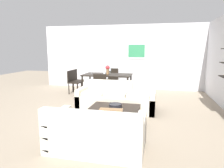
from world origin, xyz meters
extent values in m
plane|color=gray|center=(0.00, 0.00, 0.00)|extent=(18.00, 18.00, 0.00)
cube|color=silver|center=(0.30, 3.53, 1.35)|extent=(8.40, 0.06, 2.70)
cube|color=white|center=(0.24, 3.48, 1.61)|extent=(0.81, 0.02, 0.66)
cube|color=#338C59|center=(0.24, 3.47, 1.61)|extent=(0.69, 0.01, 0.53)
cube|color=beige|center=(0.05, 0.30, 0.21)|extent=(2.13, 0.90, 0.42)
cube|color=beige|center=(0.05, 0.67, 0.60)|extent=(2.13, 0.16, 0.36)
cube|color=beige|center=(-0.95, 0.30, 0.30)|extent=(0.14, 0.90, 0.60)
cube|color=beige|center=(1.05, 0.30, 0.30)|extent=(0.14, 0.90, 0.60)
cube|color=beige|center=(-0.57, 0.26, 0.47)|extent=(0.60, 0.70, 0.10)
cube|color=beige|center=(0.05, 0.26, 0.47)|extent=(0.60, 0.70, 0.10)
cube|color=beige|center=(0.67, 0.26, 0.47)|extent=(0.60, 0.70, 0.10)
cube|color=beige|center=(0.29, 0.49, 0.60)|extent=(0.36, 0.13, 0.36)
cube|color=silver|center=(0.18, -1.98, 0.21)|extent=(1.61, 0.90, 0.42)
cube|color=silver|center=(0.18, -2.35, 0.60)|extent=(1.61, 0.16, 0.36)
cube|color=silver|center=(0.92, -1.98, 0.30)|extent=(0.14, 0.90, 0.60)
cube|color=silver|center=(-0.56, -1.98, 0.30)|extent=(0.14, 0.90, 0.60)
cube|color=silver|center=(0.51, -1.94, 0.47)|extent=(0.65, 0.70, 0.10)
cube|color=silver|center=(-0.15, -1.94, 0.47)|extent=(0.65, 0.70, 0.10)
cube|color=#99724C|center=(0.47, -2.17, 0.60)|extent=(0.37, 0.15, 0.36)
cube|color=black|center=(0.22, -0.80, 0.19)|extent=(1.12, 0.92, 0.38)
cylinder|color=black|center=(0.23, -0.72, 0.41)|extent=(0.30, 0.30, 0.07)
torus|color=black|center=(0.23, -0.72, 0.45)|extent=(0.30, 0.30, 0.02)
cube|color=black|center=(-0.71, 2.25, 0.73)|extent=(1.80, 0.98, 0.04)
cylinder|color=black|center=(-1.55, 1.82, 0.35)|extent=(0.06, 0.06, 0.71)
cylinder|color=black|center=(0.13, 1.82, 0.35)|extent=(0.06, 0.06, 0.71)
cylinder|color=black|center=(-1.55, 2.68, 0.35)|extent=(0.06, 0.06, 0.71)
cylinder|color=black|center=(0.13, 2.68, 0.35)|extent=(0.06, 0.06, 0.71)
cube|color=black|center=(-1.93, 2.47, 0.43)|extent=(0.44, 0.44, 0.04)
cube|color=black|center=(-2.13, 2.47, 0.67)|extent=(0.04, 0.44, 0.43)
cylinder|color=black|center=(-1.75, 2.29, 0.21)|extent=(0.04, 0.04, 0.41)
cylinder|color=black|center=(-1.75, 2.65, 0.21)|extent=(0.04, 0.04, 0.41)
cylinder|color=black|center=(-2.11, 2.29, 0.21)|extent=(0.04, 0.04, 0.41)
cylinder|color=black|center=(-2.11, 2.65, 0.21)|extent=(0.04, 0.04, 0.41)
cube|color=black|center=(-0.71, 1.44, 0.43)|extent=(0.44, 0.44, 0.04)
cube|color=black|center=(-0.71, 1.24, 0.67)|extent=(0.44, 0.04, 0.43)
cylinder|color=black|center=(-0.53, 1.62, 0.21)|extent=(0.04, 0.04, 0.41)
cylinder|color=black|center=(-0.89, 1.62, 0.21)|extent=(0.04, 0.04, 0.41)
cylinder|color=black|center=(-0.53, 1.26, 0.21)|extent=(0.04, 0.04, 0.41)
cylinder|color=black|center=(-0.89, 1.26, 0.21)|extent=(0.04, 0.04, 0.41)
cube|color=black|center=(-1.93, 2.03, 0.43)|extent=(0.44, 0.44, 0.04)
cube|color=black|center=(-2.13, 2.03, 0.67)|extent=(0.04, 0.44, 0.43)
cylinder|color=black|center=(-1.75, 1.85, 0.21)|extent=(0.04, 0.04, 0.41)
cylinder|color=black|center=(-1.75, 2.21, 0.21)|extent=(0.04, 0.04, 0.41)
cylinder|color=black|center=(-2.11, 1.85, 0.21)|extent=(0.04, 0.04, 0.41)
cylinder|color=black|center=(-2.11, 2.21, 0.21)|extent=(0.04, 0.04, 0.41)
cube|color=black|center=(-0.71, 3.06, 0.43)|extent=(0.44, 0.44, 0.04)
cube|color=black|center=(-0.71, 3.26, 0.67)|extent=(0.44, 0.04, 0.43)
cylinder|color=black|center=(-0.89, 2.88, 0.21)|extent=(0.04, 0.04, 0.41)
cylinder|color=black|center=(-0.53, 2.88, 0.21)|extent=(0.04, 0.04, 0.41)
cylinder|color=black|center=(-0.89, 3.24, 0.21)|extent=(0.04, 0.04, 0.41)
cylinder|color=black|center=(-0.53, 3.24, 0.21)|extent=(0.04, 0.04, 0.41)
cylinder|color=silver|center=(-1.38, 2.37, 0.75)|extent=(0.06, 0.06, 0.01)
cylinder|color=silver|center=(-1.38, 2.37, 0.80)|extent=(0.01, 0.01, 0.08)
cylinder|color=silver|center=(-1.38, 2.37, 0.88)|extent=(0.07, 0.07, 0.08)
cylinder|color=silver|center=(-0.71, 1.82, 0.75)|extent=(0.06, 0.06, 0.01)
cylinder|color=silver|center=(-0.71, 1.82, 0.79)|extent=(0.01, 0.01, 0.06)
cylinder|color=silver|center=(-0.71, 1.82, 0.87)|extent=(0.07, 0.07, 0.10)
cylinder|color=silver|center=(-0.71, 2.68, 0.75)|extent=(0.06, 0.06, 0.01)
cylinder|color=silver|center=(-0.71, 2.68, 0.79)|extent=(0.01, 0.01, 0.07)
cylinder|color=silver|center=(-0.71, 2.68, 0.88)|extent=(0.07, 0.07, 0.10)
cylinder|color=olive|center=(-0.70, 2.28, 0.85)|extent=(0.10, 0.10, 0.20)
sphere|color=red|center=(-0.70, 2.28, 1.01)|extent=(0.16, 0.16, 0.16)
camera|label=1|loc=(1.16, -5.08, 1.69)|focal=32.37mm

